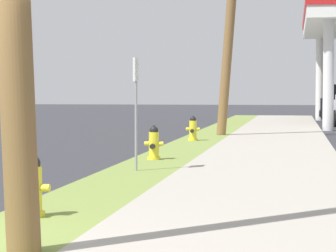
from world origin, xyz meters
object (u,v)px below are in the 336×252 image
fire_hydrant_second (154,145)px  street_sign_post (136,90)px  fire_hydrant_nearest (33,189)px  fire_hydrant_third (193,130)px

fire_hydrant_second → street_sign_post: size_ratio=0.35×
fire_hydrant_nearest → fire_hydrant_third: same height
fire_hydrant_second → street_sign_post: street_sign_post is taller
fire_hydrant_second → fire_hydrant_third: (0.01, 6.34, 0.00)m
fire_hydrant_nearest → street_sign_post: street_sign_post is taller
fire_hydrant_nearest → fire_hydrant_third: size_ratio=1.00×
fire_hydrant_nearest → street_sign_post: bearing=88.4°
fire_hydrant_nearest → fire_hydrant_second: (0.05, 7.60, 0.00)m
fire_hydrant_nearest → fire_hydrant_third: bearing=89.8°
fire_hydrant_nearest → street_sign_post: size_ratio=0.35×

